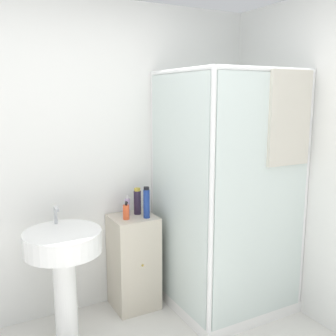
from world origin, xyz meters
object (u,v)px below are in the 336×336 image
object	(u,v)px
soap_dispenser	(126,212)
lotion_bottle_white	(127,207)
sink	(64,258)
shampoo_bottle_blue	(147,203)
shampoo_bottle_tall_black	(137,201)

from	to	relation	value
soap_dispenser	lotion_bottle_white	bearing A→B (deg)	62.55
sink	lotion_bottle_white	world-z (taller)	sink
sink	soap_dispenser	size ratio (longest dim) A/B	6.56
soap_dispenser	shampoo_bottle_blue	size ratio (longest dim) A/B	0.58
soap_dispenser	shampoo_bottle_blue	world-z (taller)	shampoo_bottle_blue
shampoo_bottle_blue	shampoo_bottle_tall_black	bearing A→B (deg)	99.71
soap_dispenser	shampoo_bottle_blue	distance (m)	0.18
soap_dispenser	shampoo_bottle_blue	xyz separation A→B (m)	(0.16, -0.04, 0.06)
shampoo_bottle_tall_black	shampoo_bottle_blue	xyz separation A→B (m)	(0.02, -0.13, 0.02)
soap_dispenser	shampoo_bottle_tall_black	xyz separation A→B (m)	(0.14, 0.09, 0.05)
sink	shampoo_bottle_tall_black	size ratio (longest dim) A/B	4.38
sink	soap_dispenser	bearing A→B (deg)	18.74
sink	soap_dispenser	distance (m)	0.62
sink	shampoo_bottle_tall_black	world-z (taller)	shampoo_bottle_tall_black
soap_dispenser	shampoo_bottle_tall_black	distance (m)	0.17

